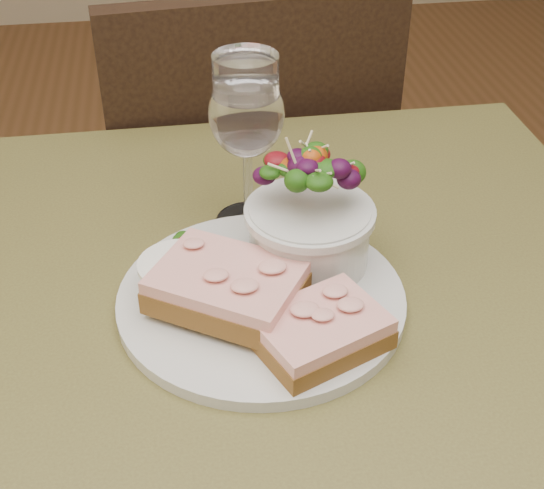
{
  "coord_description": "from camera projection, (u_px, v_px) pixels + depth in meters",
  "views": [
    {
      "loc": [
        -0.07,
        -0.51,
        1.21
      ],
      "look_at": [
        0.01,
        0.03,
        0.81
      ],
      "focal_mm": 50.0,
      "sensor_mm": 36.0,
      "label": 1
    }
  ],
  "objects": [
    {
      "name": "garnish",
      "position": [
        194.0,
        245.0,
        0.75
      ],
      "size": [
        0.05,
        0.04,
        0.02
      ],
      "color": "#113409",
      "rests_on": "dinner_plate"
    },
    {
      "name": "cafe_table",
      "position": [
        262.0,
        397.0,
        0.75
      ],
      "size": [
        0.8,
        0.8,
        0.75
      ],
      "color": "#4B4220",
      "rests_on": "ground"
    },
    {
      "name": "chair_far",
      "position": [
        239.0,
        284.0,
        1.46
      ],
      "size": [
        0.46,
        0.46,
        0.9
      ],
      "rotation": [
        0.0,
        0.0,
        3.25
      ],
      "color": "black",
      "rests_on": "ground"
    },
    {
      "name": "wine_glass",
      "position": [
        247.0,
        119.0,
        0.75
      ],
      "size": [
        0.08,
        0.08,
        0.18
      ],
      "color": "white",
      "rests_on": "cafe_table"
    },
    {
      "name": "sandwich_back",
      "position": [
        228.0,
        286.0,
        0.67
      ],
      "size": [
        0.16,
        0.15,
        0.03
      ],
      "rotation": [
        0.0,
        0.0,
        -0.57
      ],
      "color": "#4D2914",
      "rests_on": "dinner_plate"
    },
    {
      "name": "sandwich_front",
      "position": [
        320.0,
        331.0,
        0.64
      ],
      "size": [
        0.13,
        0.11,
        0.03
      ],
      "rotation": [
        0.0,
        0.0,
        0.41
      ],
      "color": "#4D2914",
      "rests_on": "dinner_plate"
    },
    {
      "name": "ramekin",
      "position": [
        179.0,
        276.0,
        0.69
      ],
      "size": [
        0.07,
        0.07,
        0.04
      ],
      "color": "white",
      "rests_on": "dinner_plate"
    },
    {
      "name": "salad_bowl",
      "position": [
        310.0,
        210.0,
        0.71
      ],
      "size": [
        0.12,
        0.12,
        0.13
      ],
      "color": "silver",
      "rests_on": "dinner_plate"
    },
    {
      "name": "dinner_plate",
      "position": [
        261.0,
        299.0,
        0.71
      ],
      "size": [
        0.27,
        0.27,
        0.01
      ],
      "primitive_type": "cylinder",
      "color": "silver",
      "rests_on": "cafe_table"
    }
  ]
}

